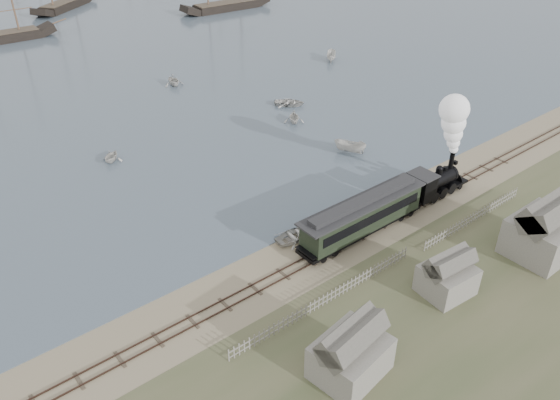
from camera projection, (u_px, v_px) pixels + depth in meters
ground at (327, 234)px, 51.83m from camera, size 600.00×600.00×0.00m
rail_track at (342, 243)px, 50.49m from camera, size 120.00×1.80×0.16m
picket_fence_west at (327, 303)px, 43.79m from camera, size 19.00×0.10×1.20m
picket_fence_east at (473, 222)px, 53.48m from camera, size 15.00×0.10×1.20m
shed_left at (349, 372)px, 37.99m from camera, size 5.00×4.00×4.10m
shed_mid at (444, 292)px, 44.97m from camera, size 4.00×3.50×3.60m
shed_right at (538, 252)px, 49.45m from camera, size 6.00×5.00×5.10m
locomotive at (449, 152)px, 55.71m from camera, size 8.35×3.12×10.41m
passenger_coach at (363, 215)px, 50.64m from camera, size 14.36×2.77×3.49m
beached_dinghy at (295, 235)px, 50.92m from camera, size 3.05×4.16×0.84m
rowboat_1 at (111, 156)px, 63.52m from camera, size 3.67×3.71×1.48m
rowboat_2 at (350, 147)px, 65.44m from camera, size 4.00×3.45×1.50m
rowboat_3 at (289, 103)px, 77.90m from camera, size 5.24×5.26×0.90m
rowboat_4 at (294, 117)px, 72.75m from camera, size 4.08×3.97×1.64m
rowboat_5 at (331, 56)px, 94.73m from camera, size 3.91×3.93×1.56m
rowboat_7 at (173, 80)px, 84.39m from camera, size 3.68×3.26×1.80m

